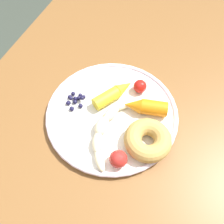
{
  "coord_description": "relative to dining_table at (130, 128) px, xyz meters",
  "views": [
    {
      "loc": [
        -0.31,
        -0.06,
        1.22
      ],
      "look_at": [
        -0.02,
        0.04,
        0.75
      ],
      "focal_mm": 36.52,
      "sensor_mm": 36.0,
      "label": 1
    }
  ],
  "objects": [
    {
      "name": "ground_plane",
      "position": [
        0.0,
        0.0,
        -0.65
      ],
      "size": [
        6.0,
        6.0,
        0.0
      ],
      "primitive_type": "plane",
      "color": "#363E35"
    },
    {
      "name": "donut",
      "position": [
        -0.08,
        -0.06,
        0.11
      ],
      "size": [
        0.15,
        0.15,
        0.04
      ],
      "primitive_type": "torus",
      "rotation": [
        0.0,
        0.0,
        2.41
      ],
      "color": "tan",
      "rests_on": "plate"
    },
    {
      "name": "dining_table",
      "position": [
        0.0,
        0.0,
        0.0
      ],
      "size": [
        1.21,
        0.85,
        0.73
      ],
      "color": "brown",
      "rests_on": "ground_plane"
    },
    {
      "name": "tomato_near",
      "position": [
        0.06,
        -0.0,
        0.11
      ],
      "size": [
        0.03,
        0.03,
        0.03
      ],
      "primitive_type": "sphere",
      "color": "red",
      "rests_on": "plate"
    },
    {
      "name": "blueberry_pile",
      "position": [
        -0.03,
        0.14,
        0.1
      ],
      "size": [
        0.06,
        0.05,
        0.02
      ],
      "color": "#191638",
      "rests_on": "plate"
    },
    {
      "name": "banana",
      "position": [
        -0.08,
        0.04,
        0.11
      ],
      "size": [
        0.21,
        0.07,
        0.03
      ],
      "color": "beige",
      "rests_on": "plate"
    },
    {
      "name": "plate",
      "position": [
        -0.02,
        0.04,
        0.09
      ],
      "size": [
        0.33,
        0.33,
        0.02
      ],
      "color": "white",
      "rests_on": "dining_table"
    },
    {
      "name": "carrot_orange",
      "position": [
        0.01,
        -0.03,
        0.11
      ],
      "size": [
        0.05,
        0.11,
        0.04
      ],
      "color": "orange",
      "rests_on": "plate"
    },
    {
      "name": "tomato_mid",
      "position": [
        -0.14,
        -0.01,
        0.11
      ],
      "size": [
        0.04,
        0.04,
        0.04
      ],
      "primitive_type": "sphere",
      "color": "red",
      "rests_on": "plate"
    },
    {
      "name": "carrot_yellow",
      "position": [
        0.02,
        0.06,
        0.11
      ],
      "size": [
        0.11,
        0.09,
        0.03
      ],
      "color": "yellow",
      "rests_on": "plate"
    }
  ]
}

